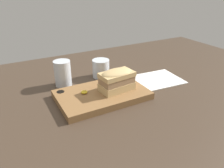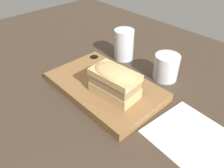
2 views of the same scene
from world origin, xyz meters
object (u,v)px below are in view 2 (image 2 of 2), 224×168
(water_glass, at_px, (124,46))
(napkin, at_px, (197,141))
(wine_glass, at_px, (167,69))
(sandwich, at_px, (115,81))
(serving_board, at_px, (104,86))

(water_glass, height_order, napkin, water_glass)
(wine_glass, relative_size, napkin, 0.36)
(wine_glass, bearing_deg, sandwich, -99.12)
(napkin, bearing_deg, serving_board, -174.76)
(serving_board, height_order, sandwich, sandwich)
(water_glass, bearing_deg, wine_glass, 1.54)
(napkin, bearing_deg, sandwich, -170.30)
(sandwich, relative_size, napkin, 0.60)
(sandwich, relative_size, water_glass, 1.24)
(sandwich, distance_m, wine_glass, 0.21)
(serving_board, relative_size, water_glass, 3.09)
(serving_board, distance_m, wine_glass, 0.21)
(serving_board, xyz_separation_m, sandwich, (0.06, -0.01, 0.06))
(water_glass, bearing_deg, napkin, -21.53)
(water_glass, height_order, wine_glass, water_glass)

